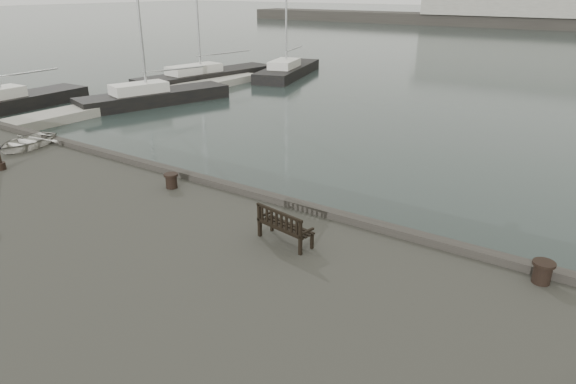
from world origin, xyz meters
name	(u,v)px	position (x,y,z in m)	size (l,w,h in m)	color
ground	(323,266)	(0.00, 0.00, 0.00)	(400.00, 400.00, 0.00)	black
pontoon	(127,102)	(-20.00, 10.00, 0.25)	(2.00, 24.00, 0.50)	#B0ADA3
bench	(285,232)	(0.10, -1.91, 1.81)	(1.42, 0.69, 0.78)	black
bollard_left	(171,181)	(-4.43, -0.98, 1.77)	(0.40, 0.40, 0.42)	black
bollard_right	(542,272)	(5.12, -0.50, 1.78)	(0.42, 0.42, 0.44)	black
dinghy	(25,142)	(-11.48, -1.17, 1.79)	(1.62, 2.27, 0.47)	silver
yacht_a	(11,106)	(-24.81, 5.39, 0.24)	(2.92, 9.32, 12.66)	black
yacht_b	(208,79)	(-21.76, 19.16, 0.25)	(4.38, 12.20, 15.51)	black
yacht_c	(155,100)	(-18.98, 11.34, 0.24)	(4.93, 9.76, 12.80)	black
yacht_d	(288,73)	(-18.21, 24.98, 0.23)	(5.28, 10.16, 12.31)	black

